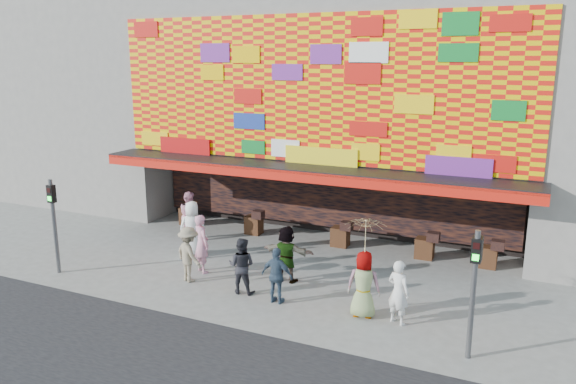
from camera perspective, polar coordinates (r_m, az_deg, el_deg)
name	(u,v)px	position (r m, az deg, el deg)	size (l,w,h in m)	color
ground	(256,288)	(16.75, -3.31, -9.69)	(90.00, 90.00, 0.00)	slate
shop_building	(349,92)	(22.98, 6.22, 10.03)	(15.20, 9.40, 10.00)	gray
neighbor_left	(95,70)	(29.61, -18.99, 11.63)	(11.00, 8.00, 12.00)	gray
signal_left	(54,216)	(18.70, -22.72, -2.22)	(0.22, 0.20, 3.00)	#59595B
signal_right	(474,280)	(13.01, 18.38, -8.52)	(0.22, 0.20, 3.00)	#59595B
ped_a	(193,229)	(19.32, -9.67, -3.68)	(0.93, 0.60, 1.90)	white
ped_b	(202,244)	(17.80, -8.77, -5.20)	(0.68, 0.45, 1.86)	pink
ped_c	(242,266)	(16.17, -4.74, -7.46)	(0.80, 0.62, 1.64)	black
ped_d	(189,254)	(17.17, -10.04, -6.25)	(1.10, 0.63, 1.70)	gray
ped_e	(277,276)	(15.48, -1.12, -8.49)	(0.93, 0.39, 1.58)	#35495D
ped_f	(287,254)	(16.89, -0.14, -6.30)	(1.61, 0.51, 1.73)	gray
ped_g	(364,284)	(14.80, 7.69, -9.29)	(0.87, 0.56, 1.77)	gray
ped_h	(398,292)	(14.60, 11.15, -9.95)	(0.61, 0.40, 1.69)	silver
ped_i	(190,215)	(21.08, -9.94, -2.36)	(0.88, 0.69, 1.81)	pink
parasol	(365,237)	(14.35, 7.85, -4.53)	(1.11, 1.13, 1.91)	#FFEBA0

